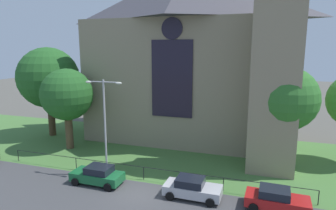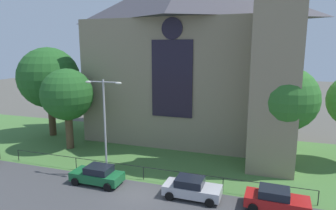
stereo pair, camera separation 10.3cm
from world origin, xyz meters
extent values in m
plane|color=#56544C|center=(0.00, 10.00, 0.00)|extent=(160.00, 160.00, 0.00)
cube|color=#424244|center=(0.00, -2.00, 0.00)|extent=(120.00, 8.00, 0.01)
cube|color=#477538|center=(0.00, 8.00, 0.00)|extent=(120.00, 20.00, 0.01)
cube|color=gray|center=(-0.54, 16.31, 7.00)|extent=(22.00, 12.00, 14.00)
cube|color=black|center=(-0.54, 10.26, 7.70)|extent=(4.40, 0.16, 8.00)
cylinder|color=black|center=(-0.54, 10.26, 12.80)|extent=(2.20, 0.15, 2.20)
cube|color=gray|center=(9.46, 8.31, 9.00)|extent=(4.00, 4.00, 18.00)
cylinder|color=black|center=(-0.54, 2.50, 1.10)|extent=(26.52, 0.05, 0.05)
cylinder|color=black|center=(-13.80, 2.50, 0.55)|extent=(0.07, 0.07, 1.10)
cylinder|color=black|center=(-7.17, 2.50, 0.55)|extent=(0.06, 0.07, 1.10)
cylinder|color=black|center=(-0.54, 2.50, 0.55)|extent=(0.06, 0.07, 1.10)
cylinder|color=black|center=(6.09, 2.50, 0.55)|extent=(0.06, 0.07, 1.10)
cylinder|color=black|center=(12.72, 2.50, 0.55)|extent=(0.07, 0.07, 1.10)
cylinder|color=brown|center=(-11.41, 7.36, 1.95)|extent=(0.80, 0.80, 3.91)
sphere|color=#235B23|center=(-11.41, 7.36, 5.99)|extent=(5.55, 5.55, 5.55)
cylinder|color=brown|center=(10.52, 8.61, 2.20)|extent=(0.94, 0.94, 4.39)
sphere|color=#2D6B28|center=(10.52, 8.61, 6.48)|extent=(5.58, 5.58, 5.58)
cylinder|color=#4C3823|center=(-16.63, 10.93, 2.25)|extent=(0.84, 0.84, 4.50)
sphere|color=#235B23|center=(-16.63, 10.93, 7.28)|extent=(7.42, 7.42, 7.42)
cylinder|color=#B2B2B7|center=(-3.97, 2.40, 4.16)|extent=(0.16, 0.16, 8.33)
cylinder|color=#B2B2B7|center=(-4.67, 2.40, 8.13)|extent=(1.40, 0.10, 0.10)
cylinder|color=#B2B2B7|center=(-3.27, 2.40, 8.13)|extent=(1.40, 0.10, 0.10)
ellipsoid|color=white|center=(-5.37, 2.40, 8.08)|extent=(0.57, 0.26, 0.20)
ellipsoid|color=white|center=(-2.57, 2.40, 8.08)|extent=(0.57, 0.26, 0.20)
cube|color=#196033|center=(-3.83, 0.62, 0.61)|extent=(4.21, 1.82, 0.70)
cube|color=black|center=(-3.63, 0.62, 1.23)|extent=(2.01, 1.61, 0.55)
cylinder|color=black|center=(-5.31, -0.27, 0.32)|extent=(0.64, 0.22, 0.64)
cylinder|color=black|center=(-5.30, 1.53, 0.32)|extent=(0.64, 0.22, 0.64)
cylinder|color=black|center=(-2.37, -0.29, 0.32)|extent=(0.64, 0.22, 0.64)
cylinder|color=black|center=(-2.36, 1.51, 0.32)|extent=(0.64, 0.22, 0.64)
cube|color=#B7B7BC|center=(4.09, 0.79, 0.61)|extent=(4.21, 1.83, 0.70)
cube|color=black|center=(3.89, 0.79, 1.23)|extent=(2.01, 1.61, 0.55)
cylinder|color=black|center=(5.56, 1.68, 0.32)|extent=(0.64, 0.22, 0.64)
cylinder|color=black|center=(5.55, -0.12, 0.32)|extent=(0.64, 0.22, 0.64)
cylinder|color=black|center=(2.62, 1.70, 0.32)|extent=(0.64, 0.22, 0.64)
cylinder|color=black|center=(2.61, -0.10, 0.32)|extent=(0.64, 0.22, 0.64)
cube|color=#B21919|center=(9.94, 0.98, 0.61)|extent=(4.26, 1.95, 0.70)
cube|color=black|center=(9.74, 0.99, 1.23)|extent=(2.06, 1.67, 0.55)
cylinder|color=black|center=(11.44, 1.82, 0.32)|extent=(0.65, 0.24, 0.64)
cylinder|color=black|center=(8.50, 1.93, 0.32)|extent=(0.65, 0.24, 0.64)
cylinder|color=black|center=(8.44, 0.13, 0.32)|extent=(0.65, 0.24, 0.64)
camera|label=1|loc=(8.75, -19.05, 10.86)|focal=31.83mm
camera|label=2|loc=(8.85, -19.02, 10.86)|focal=31.83mm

